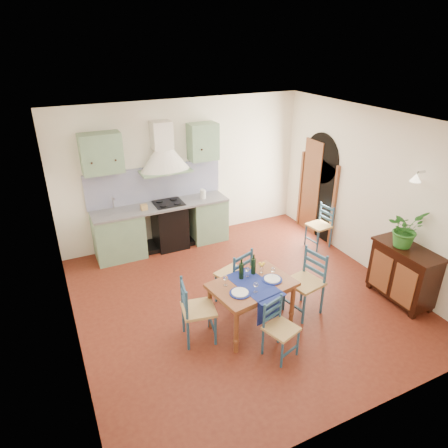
% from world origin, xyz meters
% --- Properties ---
extents(floor, '(5.00, 5.00, 0.00)m').
position_xyz_m(floor, '(0.00, 0.00, 0.00)').
color(floor, '#4E1910').
rests_on(floor, ground).
extents(back_wall, '(5.00, 0.96, 2.80)m').
position_xyz_m(back_wall, '(-0.47, 2.29, 1.05)').
color(back_wall, white).
rests_on(back_wall, ground).
extents(right_wall, '(0.26, 5.00, 2.80)m').
position_xyz_m(right_wall, '(2.50, 0.28, 1.34)').
color(right_wall, white).
rests_on(right_wall, ground).
extents(left_wall, '(0.04, 5.00, 2.80)m').
position_xyz_m(left_wall, '(-2.50, 0.00, 1.40)').
color(left_wall, white).
rests_on(left_wall, ground).
extents(ceiling, '(5.00, 5.00, 0.01)m').
position_xyz_m(ceiling, '(0.00, 0.00, 2.80)').
color(ceiling, white).
rests_on(ceiling, back_wall).
extents(dining_table, '(1.25, 0.97, 1.04)m').
position_xyz_m(dining_table, '(-0.18, -0.64, 0.64)').
color(dining_table, brown).
rests_on(dining_table, ground).
extents(chair_near, '(0.47, 0.47, 0.81)m').
position_xyz_m(chair_near, '(-0.13, -1.29, 0.42)').
color(chair_near, navy).
rests_on(chair_near, ground).
extents(chair_far, '(0.57, 0.57, 0.96)m').
position_xyz_m(chair_far, '(-0.14, -0.04, 0.50)').
color(chair_far, navy).
rests_on(chair_far, ground).
extents(chair_left, '(0.51, 0.51, 0.94)m').
position_xyz_m(chair_left, '(-1.00, -0.56, 0.48)').
color(chair_left, navy).
rests_on(chair_left, ground).
extents(chair_right, '(0.55, 0.55, 1.00)m').
position_xyz_m(chair_right, '(0.71, -0.68, 0.52)').
color(chair_right, navy).
rests_on(chair_right, ground).
extents(chair_spare, '(0.44, 0.44, 0.85)m').
position_xyz_m(chair_spare, '(2.23, 0.92, 0.44)').
color(chair_spare, navy).
rests_on(chair_spare, ground).
extents(sideboard, '(0.50, 1.05, 0.94)m').
position_xyz_m(sideboard, '(2.26, -1.09, 0.51)').
color(sideboard, black).
rests_on(sideboard, ground).
extents(potted_plant, '(0.58, 0.52, 0.58)m').
position_xyz_m(potted_plant, '(2.22, -1.00, 1.23)').
color(potted_plant, '#2A7025').
rests_on(potted_plant, sideboard).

